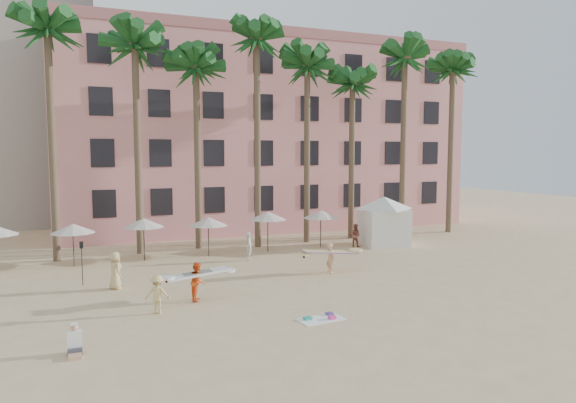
# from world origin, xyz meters

# --- Properties ---
(ground) EXTENTS (120.00, 120.00, 0.00)m
(ground) POSITION_xyz_m (0.00, 0.00, 0.00)
(ground) COLOR #D1B789
(ground) RESTS_ON ground
(pink_hotel) EXTENTS (35.00, 14.00, 16.00)m
(pink_hotel) POSITION_xyz_m (7.00, 26.00, 8.00)
(pink_hotel) COLOR pink
(pink_hotel) RESTS_ON ground
(palm_row) EXTENTS (44.40, 5.40, 16.30)m
(palm_row) POSITION_xyz_m (0.51, 15.00, 12.97)
(palm_row) COLOR brown
(palm_row) RESTS_ON ground
(umbrella_row) EXTENTS (22.50, 2.70, 2.73)m
(umbrella_row) POSITION_xyz_m (-3.00, 12.50, 2.33)
(umbrella_row) COLOR #332B23
(umbrella_row) RESTS_ON ground
(cabana) EXTENTS (5.14, 5.14, 3.50)m
(cabana) POSITION_xyz_m (11.60, 11.77, 2.07)
(cabana) COLOR white
(cabana) RESTS_ON ground
(beach_towel) EXTENTS (1.90, 1.19, 0.14)m
(beach_towel) POSITION_xyz_m (0.32, -1.56, 0.03)
(beach_towel) COLOR white
(beach_towel) RESTS_ON ground
(carrier_yellow) EXTENTS (3.18, 0.82, 1.66)m
(carrier_yellow) POSITION_xyz_m (4.21, 5.47, 0.96)
(carrier_yellow) COLOR #E29D7F
(carrier_yellow) RESTS_ON ground
(carrier_white) EXTENTS (2.91, 1.08, 1.73)m
(carrier_white) POSITION_xyz_m (-3.72, 2.88, 0.93)
(carrier_white) COLOR #E95018
(carrier_white) RESTS_ON ground
(beachgoers) EXTENTS (17.36, 11.23, 1.83)m
(beachgoers) POSITION_xyz_m (-1.42, 6.85, 0.85)
(beachgoers) COLOR tan
(beachgoers) RESTS_ON ground
(paddle) EXTENTS (0.18, 0.04, 2.23)m
(paddle) POSITION_xyz_m (-8.54, 7.65, 1.41)
(paddle) COLOR black
(paddle) RESTS_ON ground
(seated_man) EXTENTS (0.45, 0.79, 1.03)m
(seated_man) POSITION_xyz_m (-8.79, -1.80, 0.35)
(seated_man) COLOR #3F3F4C
(seated_man) RESTS_ON ground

